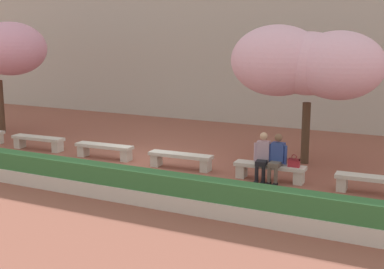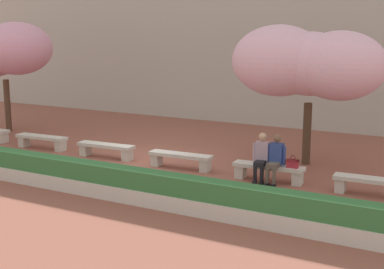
{
  "view_description": "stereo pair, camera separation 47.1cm",
  "coord_description": "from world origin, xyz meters",
  "px_view_note": "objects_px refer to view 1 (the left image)",
  "views": [
    {
      "loc": [
        8.46,
        -13.25,
        4.02
      ],
      "look_at": [
        1.62,
        0.2,
        1.0
      ],
      "focal_mm": 50.0,
      "sensor_mm": 36.0,
      "label": 1
    },
    {
      "loc": [
        8.87,
        -13.03,
        4.02
      ],
      "look_at": [
        1.62,
        0.2,
        1.0
      ],
      "focal_mm": 50.0,
      "sensor_mm": 36.0,
      "label": 2
    }
  ],
  "objects_px": {
    "stone_bench_east_end": "(270,169)",
    "handbag": "(294,162)",
    "stone_bench_near_east": "(181,158)",
    "stone_bench_far_east": "(375,182)",
    "person_seated_left": "(263,155)",
    "stone_bench_near_west": "(38,141)",
    "stone_bench_center": "(104,149)",
    "person_seated_right": "(277,156)",
    "cherry_tree_main": "(305,63)"
  },
  "relations": [
    {
      "from": "stone_bench_near_west",
      "to": "person_seated_left",
      "type": "distance_m",
      "value": 7.93
    },
    {
      "from": "stone_bench_east_end",
      "to": "person_seated_right",
      "type": "bearing_deg",
      "value": -14.94
    },
    {
      "from": "stone_bench_center",
      "to": "person_seated_left",
      "type": "xyz_separation_m",
      "value": [
        5.22,
        -0.05,
        0.39
      ]
    },
    {
      "from": "stone_bench_east_end",
      "to": "person_seated_left",
      "type": "xyz_separation_m",
      "value": [
        -0.19,
        -0.05,
        0.39
      ]
    },
    {
      "from": "stone_bench_east_end",
      "to": "person_seated_left",
      "type": "relative_size",
      "value": 1.5
    },
    {
      "from": "stone_bench_near_west",
      "to": "stone_bench_near_east",
      "type": "distance_m",
      "value": 5.41
    },
    {
      "from": "stone_bench_center",
      "to": "handbag",
      "type": "bearing_deg",
      "value": -0.03
    },
    {
      "from": "stone_bench_center",
      "to": "cherry_tree_main",
      "type": "distance_m",
      "value": 6.65
    },
    {
      "from": "stone_bench_far_east",
      "to": "stone_bench_near_west",
      "type": "bearing_deg",
      "value": 180.0
    },
    {
      "from": "stone_bench_near_east",
      "to": "stone_bench_far_east",
      "type": "relative_size",
      "value": 1.0
    },
    {
      "from": "stone_bench_center",
      "to": "stone_bench_far_east",
      "type": "relative_size",
      "value": 1.0
    },
    {
      "from": "handbag",
      "to": "stone_bench_near_west",
      "type": "bearing_deg",
      "value": 179.98
    },
    {
      "from": "stone_bench_near_west",
      "to": "stone_bench_far_east",
      "type": "distance_m",
      "value": 10.82
    },
    {
      "from": "stone_bench_near_east",
      "to": "stone_bench_east_end",
      "type": "bearing_deg",
      "value": -0.0
    },
    {
      "from": "stone_bench_center",
      "to": "stone_bench_near_east",
      "type": "distance_m",
      "value": 2.7
    },
    {
      "from": "stone_bench_east_end",
      "to": "stone_bench_far_east",
      "type": "bearing_deg",
      "value": 0.0
    },
    {
      "from": "person_seated_left",
      "to": "stone_bench_near_west",
      "type": "bearing_deg",
      "value": 179.62
    },
    {
      "from": "stone_bench_near_east",
      "to": "handbag",
      "type": "bearing_deg",
      "value": -0.06
    },
    {
      "from": "stone_bench_far_east",
      "to": "cherry_tree_main",
      "type": "relative_size",
      "value": 0.43
    },
    {
      "from": "stone_bench_near_east",
      "to": "cherry_tree_main",
      "type": "relative_size",
      "value": 0.43
    },
    {
      "from": "stone_bench_east_end",
      "to": "handbag",
      "type": "xyz_separation_m",
      "value": [
        0.65,
        -0.0,
        0.27
      ]
    },
    {
      "from": "stone_bench_east_end",
      "to": "stone_bench_far_east",
      "type": "distance_m",
      "value": 2.7
    },
    {
      "from": "person_seated_left",
      "to": "handbag",
      "type": "height_order",
      "value": "person_seated_left"
    },
    {
      "from": "stone_bench_near_west",
      "to": "cherry_tree_main",
      "type": "distance_m",
      "value": 9.06
    },
    {
      "from": "stone_bench_east_end",
      "to": "person_seated_left",
      "type": "bearing_deg",
      "value": -164.54
    },
    {
      "from": "stone_bench_center",
      "to": "person_seated_left",
      "type": "relative_size",
      "value": 1.5
    },
    {
      "from": "stone_bench_near_west",
      "to": "stone_bench_near_east",
      "type": "xyz_separation_m",
      "value": [
        5.41,
        0.0,
        0.0
      ]
    },
    {
      "from": "stone_bench_near_east",
      "to": "stone_bench_center",
      "type": "bearing_deg",
      "value": -180.0
    },
    {
      "from": "stone_bench_far_east",
      "to": "person_seated_left",
      "type": "bearing_deg",
      "value": -178.96
    },
    {
      "from": "stone_bench_center",
      "to": "cherry_tree_main",
      "type": "xyz_separation_m",
      "value": [
        5.67,
        2.16,
        2.7
      ]
    },
    {
      "from": "stone_bench_near_west",
      "to": "stone_bench_far_east",
      "type": "bearing_deg",
      "value": -0.0
    },
    {
      "from": "handbag",
      "to": "person_seated_left",
      "type": "bearing_deg",
      "value": -176.66
    },
    {
      "from": "stone_bench_near_west",
      "to": "stone_bench_east_end",
      "type": "height_order",
      "value": "same"
    },
    {
      "from": "stone_bench_near_west",
      "to": "handbag",
      "type": "height_order",
      "value": "handbag"
    },
    {
      "from": "stone_bench_near_east",
      "to": "person_seated_left",
      "type": "xyz_separation_m",
      "value": [
        2.51,
        -0.05,
        0.39
      ]
    },
    {
      "from": "person_seated_right",
      "to": "handbag",
      "type": "relative_size",
      "value": 3.81
    },
    {
      "from": "stone_bench_near_west",
      "to": "cherry_tree_main",
      "type": "xyz_separation_m",
      "value": [
        8.38,
        2.16,
        2.7
      ]
    },
    {
      "from": "person_seated_right",
      "to": "stone_bench_center",
      "type": "bearing_deg",
      "value": 179.45
    },
    {
      "from": "cherry_tree_main",
      "to": "stone_bench_far_east",
      "type": "bearing_deg",
      "value": -41.53
    },
    {
      "from": "stone_bench_near_east",
      "to": "person_seated_left",
      "type": "relative_size",
      "value": 1.5
    },
    {
      "from": "cherry_tree_main",
      "to": "person_seated_right",
      "type": "bearing_deg",
      "value": -91.66
    },
    {
      "from": "stone_bench_far_east",
      "to": "person_seated_left",
      "type": "height_order",
      "value": "person_seated_left"
    },
    {
      "from": "cherry_tree_main",
      "to": "person_seated_left",
      "type": "bearing_deg",
      "value": -101.63
    },
    {
      "from": "stone_bench_near_east",
      "to": "stone_bench_far_east",
      "type": "xyz_separation_m",
      "value": [
        5.41,
        -0.0,
        0.0
      ]
    },
    {
      "from": "handbag",
      "to": "cherry_tree_main",
      "type": "xyz_separation_m",
      "value": [
        -0.39,
        2.16,
        2.43
      ]
    },
    {
      "from": "stone_bench_near_west",
      "to": "person_seated_right",
      "type": "relative_size",
      "value": 1.5
    },
    {
      "from": "stone_bench_east_end",
      "to": "stone_bench_far_east",
      "type": "relative_size",
      "value": 1.0
    },
    {
      "from": "stone_bench_near_east",
      "to": "person_seated_right",
      "type": "distance_m",
      "value": 2.93
    },
    {
      "from": "person_seated_left",
      "to": "handbag",
      "type": "bearing_deg",
      "value": 3.34
    },
    {
      "from": "stone_bench_far_east",
      "to": "person_seated_left",
      "type": "relative_size",
      "value": 1.5
    }
  ]
}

